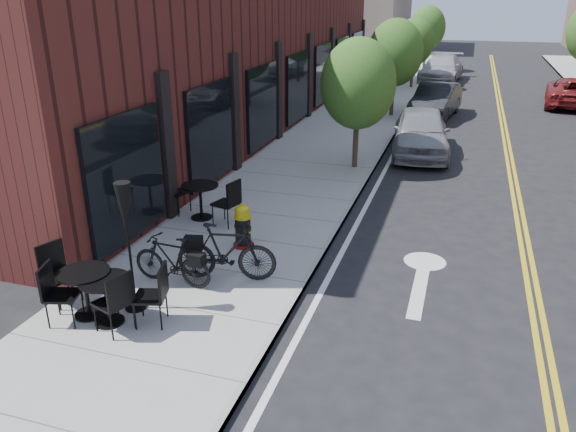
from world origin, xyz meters
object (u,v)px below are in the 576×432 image
(bistro_set_c, at_px, (200,196))
(parked_car_c, at_px, (442,68))
(bistro_set_a, at_px, (106,295))
(bistro_set_b, at_px, (86,287))
(bicycle_left, at_px, (172,260))
(fire_hydrant, at_px, (243,226))
(parked_car_far, at_px, (572,92))
(parked_car_a, at_px, (421,132))
(bicycle_right, at_px, (226,252))
(patio_umbrella, at_px, (126,220))
(parked_car_b, at_px, (436,101))

(bistro_set_c, relative_size, parked_car_c, 0.39)
(bistro_set_a, distance_m, bistro_set_b, 0.46)
(bicycle_left, relative_size, bistro_set_b, 0.79)
(fire_hydrant, relative_size, bicycle_left, 0.61)
(bistro_set_a, height_order, parked_car_far, parked_car_far)
(bistro_set_c, relative_size, parked_car_a, 0.46)
(bicycle_right, relative_size, parked_car_a, 0.41)
(patio_umbrella, height_order, parked_car_c, patio_umbrella)
(parked_car_b, relative_size, parked_car_far, 0.90)
(fire_hydrant, bearing_deg, patio_umbrella, -94.21)
(patio_umbrella, xyz_separation_m, parked_car_c, (3.31, 28.58, -0.96))
(parked_car_b, xyz_separation_m, parked_car_far, (5.95, 4.48, -0.05))
(fire_hydrant, bearing_deg, bicycle_left, -96.26)
(bistro_set_a, bearing_deg, bistro_set_c, 80.80)
(bistro_set_c, distance_m, parked_car_a, 8.84)
(fire_hydrant, relative_size, parked_car_c, 0.18)
(fire_hydrant, xyz_separation_m, parked_car_a, (2.81, 8.87, 0.19))
(bistro_set_a, distance_m, bistro_set_c, 4.57)
(fire_hydrant, distance_m, bistro_set_b, 3.58)
(parked_car_a, distance_m, parked_car_b, 6.21)
(parked_car_c, bearing_deg, bicycle_left, -91.32)
(bicycle_right, height_order, parked_car_c, parked_car_c)
(bistro_set_b, height_order, parked_car_a, parked_car_a)
(bistro_set_b, xyz_separation_m, parked_car_c, (3.93, 29.01, 0.12))
(bistro_set_b, bearing_deg, parked_car_a, 90.87)
(parked_car_b, bearing_deg, patio_umbrella, -93.67)
(bistro_set_a, xyz_separation_m, parked_car_b, (3.86, 18.45, 0.08))
(bistro_set_a, relative_size, bistro_set_b, 0.97)
(parked_car_b, bearing_deg, bistro_set_a, -93.84)
(bicycle_right, bearing_deg, bistro_set_a, 135.20)
(bicycle_left, bearing_deg, bicycle_right, 122.35)
(parked_car_far, bearing_deg, parked_car_a, 66.71)
(bistro_set_b, bearing_deg, patio_umbrella, 55.17)
(parked_car_b, distance_m, parked_car_far, 7.45)
(bistro_set_c, relative_size, patio_umbrella, 0.91)
(parked_car_c, bearing_deg, parked_car_far, -39.14)
(bicycle_right, xyz_separation_m, parked_car_a, (2.56, 10.30, 0.08))
(bistro_set_b, height_order, parked_car_c, parked_car_c)
(parked_car_a, bearing_deg, bicycle_left, -113.43)
(bistro_set_a, height_order, bistro_set_c, bistro_set_c)
(bistro_set_c, bearing_deg, parked_car_b, 86.59)
(bicycle_left, distance_m, patio_umbrella, 1.50)
(bistro_set_b, relative_size, parked_car_c, 0.37)
(bicycle_left, relative_size, parked_car_c, 0.30)
(bistro_set_a, distance_m, parked_car_far, 24.94)
(bistro_set_b, distance_m, parked_car_b, 18.86)
(bicycle_right, distance_m, parked_car_b, 16.72)
(fire_hydrant, xyz_separation_m, bicycle_left, (-0.62, -1.90, 0.02))
(bicycle_right, height_order, patio_umbrella, patio_umbrella)
(bicycle_right, bearing_deg, bicycle_left, 105.63)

